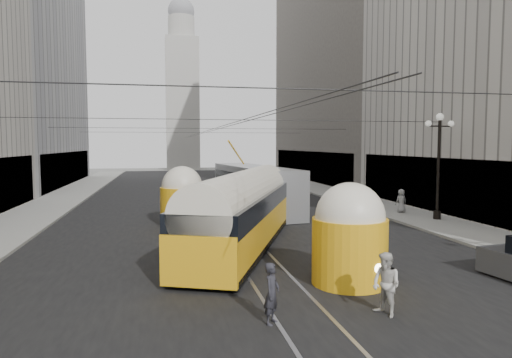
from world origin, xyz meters
name	(u,v)px	position (x,y,z in m)	size (l,w,h in m)	color
road	(207,198)	(0.00, 32.50, 0.00)	(20.00, 85.00, 0.02)	black
sidewalk_left	(67,196)	(-12.00, 36.00, 0.07)	(4.00, 72.00, 0.15)	gray
sidewalk_right	(325,191)	(12.00, 36.00, 0.07)	(4.00, 72.00, 0.15)	gray
rail_left	(198,199)	(-0.75, 32.50, 0.00)	(0.12, 85.00, 0.04)	gray
rail_right	(215,198)	(0.75, 32.50, 0.00)	(0.12, 85.00, 0.04)	gray
building_left_far	(8,55)	(-19.99, 48.00, 14.31)	(12.60, 28.60, 28.60)	#999999
building_right_far	(353,51)	(20.00, 48.00, 16.31)	(12.60, 32.60, 32.60)	#514C47
distant_tower	(182,89)	(0.00, 80.00, 14.97)	(6.00, 6.00, 31.36)	#B2AFA8
lamppost_right_mid	(439,160)	(12.60, 18.00, 3.74)	(1.86, 0.44, 6.37)	black
catenary	(209,130)	(0.12, 31.49, 5.88)	(25.00, 72.00, 0.23)	black
streetcar	(244,210)	(-0.07, 13.60, 1.70)	(7.53, 14.82, 3.47)	gold
city_bus	(255,187)	(2.64, 24.60, 1.71)	(4.22, 12.57, 3.12)	#A5A6AA
sedan_white_far	(227,181)	(3.26, 43.33, 0.60)	(2.06, 4.35, 1.33)	silver
sedan_dark_far	(180,176)	(-1.61, 51.74, 0.60)	(2.22, 4.38, 1.33)	black
pedestrian_crossing_a	(272,293)	(-0.90, 4.64, 0.81)	(0.59, 0.39, 1.62)	#232328
pedestrian_crossing_b	(386,284)	(2.28, 4.56, 0.87)	(0.85, 0.66, 1.75)	beige
pedestrian_sidewalk_right	(401,201)	(11.80, 20.83, 0.93)	(0.76, 0.47, 1.56)	gray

